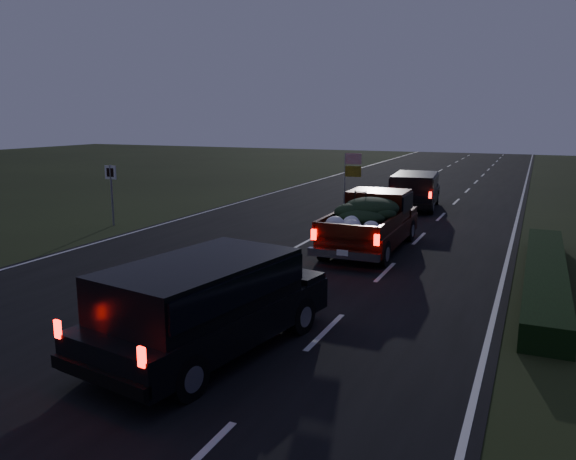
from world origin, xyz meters
The scene contains 7 objects.
ground centered at (0.00, 0.00, 0.00)m, with size 120.00×120.00×0.00m, color black.
road_asphalt centered at (0.00, 0.00, 0.01)m, with size 14.00×120.00×0.02m, color black.
hedge_row centered at (7.80, 3.00, 0.30)m, with size 1.00×10.00×0.60m, color black.
route_sign centered at (-8.50, 5.00, 1.66)m, with size 0.55×0.08×2.50m.
pickup_truck centered at (2.42, 5.10, 1.08)m, with size 2.16×5.53×2.89m.
lead_suv centered at (2.01, 14.35, 1.06)m, with size 2.48×5.05×1.40m.
rear_suv centered at (1.90, -4.42, 1.13)m, with size 2.98×5.46×1.49m.
Camera 1 is at (7.38, -12.93, 4.43)m, focal length 35.00 mm.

